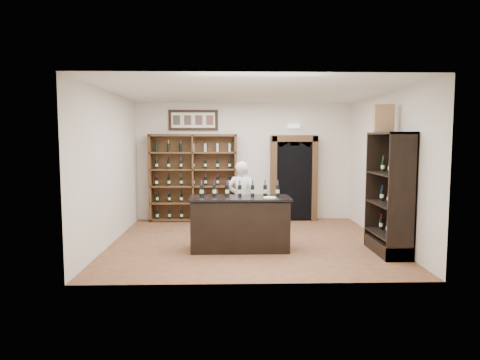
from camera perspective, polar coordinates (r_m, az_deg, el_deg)
name	(u,v)px	position (r m, az deg, el deg)	size (l,w,h in m)	color
floor	(249,242)	(8.74, 1.21, -8.26)	(5.50, 5.50, 0.00)	brown
ceiling	(249,92)	(8.54, 1.25, 11.69)	(5.50, 5.50, 0.00)	white
wall_back	(244,161)	(11.00, 0.59, 2.49)	(5.50, 0.04, 3.00)	silver
wall_left	(110,168)	(8.81, -16.94, 1.49)	(0.04, 5.00, 3.00)	silver
wall_right	(386,168)	(9.07, 18.87, 1.55)	(0.04, 5.00, 3.00)	silver
wine_shelf	(193,178)	(10.89, -6.23, 0.32)	(2.20, 0.38, 2.20)	#57351E
framed_picture	(193,120)	(10.99, -6.25, 7.93)	(1.25, 0.04, 0.52)	black
arched_doorway	(294,176)	(10.98, 7.16, 0.55)	(1.17, 0.35, 2.17)	black
emergency_light	(294,126)	(11.03, 7.17, 7.13)	(0.30, 0.10, 0.10)	white
tasting_counter	(240,224)	(8.04, 0.00, -5.87)	(1.88, 0.78, 1.00)	black
counter_bottle_0	(202,191)	(8.10, -5.13, -1.42)	(0.07, 0.07, 0.30)	black
counter_bottle_1	(214,191)	(8.08, -3.44, -1.41)	(0.07, 0.07, 0.30)	black
counter_bottle_2	(227,190)	(8.08, -1.73, -1.41)	(0.07, 0.07, 0.30)	black
counter_bottle_3	(240,190)	(8.08, -0.03, -1.40)	(0.07, 0.07, 0.30)	black
counter_bottle_4	(252,190)	(8.09, 1.67, -1.40)	(0.07, 0.07, 0.30)	black
counter_bottle_5	(265,190)	(8.11, 3.36, -1.39)	(0.07, 0.07, 0.30)	black
counter_bottle_6	(278,190)	(8.13, 5.05, -1.38)	(0.07, 0.07, 0.30)	black
side_cabinet	(390,212)	(8.24, 19.42, -4.07)	(0.48, 1.20, 2.20)	black
shopkeeper	(241,199)	(9.05, 0.17, -2.58)	(0.59, 0.39, 1.61)	silver
plate	(270,198)	(7.83, 3.97, -2.36)	(0.24, 0.24, 0.02)	white
wine_crate	(384,118)	(8.40, 18.60, 7.80)	(0.36, 0.15, 0.52)	tan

